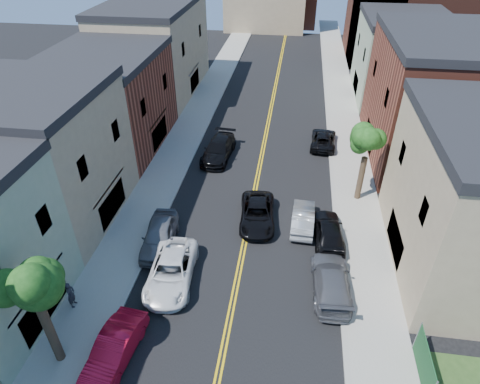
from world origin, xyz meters
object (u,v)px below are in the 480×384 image
at_px(red_sedan, 115,349).
at_px(grey_car_left, 159,235).
at_px(black_suv_lane, 257,214).
at_px(grey_car_right, 331,281).
at_px(pedestrian_left, 71,295).
at_px(white_pickup, 171,271).
at_px(black_car_left, 219,149).
at_px(silver_car_right, 303,218).
at_px(dark_car_right_far, 323,139).
at_px(black_car_right, 329,231).

distance_m(red_sedan, grey_car_left, 8.37).
height_order(red_sedan, grey_car_left, grey_car_left).
bearing_deg(black_suv_lane, grey_car_right, -54.47).
bearing_deg(pedestrian_left, white_pickup, -66.37).
distance_m(grey_car_left, black_suv_lane, 6.94).
bearing_deg(black_car_left, pedestrian_left, -101.50).
xyz_separation_m(grey_car_left, pedestrian_left, (-3.27, -5.65, 0.15)).
relative_size(black_car_left, black_suv_lane, 1.09).
bearing_deg(silver_car_right, black_car_left, -46.77).
height_order(grey_car_left, dark_car_right_far, grey_car_left).
xyz_separation_m(grey_car_right, dark_car_right_far, (0.00, 17.94, -0.11)).
bearing_deg(white_pickup, pedestrian_left, -155.49).
bearing_deg(black_suv_lane, pedestrian_left, -141.19).
distance_m(black_car_right, silver_car_right, 2.13).
xyz_separation_m(red_sedan, dark_car_right_far, (10.69, 23.90, -0.09)).
height_order(white_pickup, grey_car_left, grey_car_left).
height_order(grey_car_left, black_suv_lane, grey_car_left).
distance_m(black_car_right, pedestrian_left, 16.21).
height_order(black_car_left, grey_car_right, black_car_left).
bearing_deg(grey_car_left, grey_car_right, -18.05).
distance_m(black_car_right, dark_car_right_far, 13.50).
bearing_deg(black_car_left, grey_car_left, -93.85).
height_order(black_car_right, black_suv_lane, black_car_right).
distance_m(grey_car_right, silver_car_right, 5.97).
relative_size(red_sedan, dark_car_right_far, 0.96).
bearing_deg(grey_car_right, black_suv_lane, -52.16).
bearing_deg(black_suv_lane, grey_car_left, -156.33).
xyz_separation_m(red_sedan, silver_car_right, (8.99, 11.68, -0.04)).
xyz_separation_m(black_car_right, silver_car_right, (-1.70, 1.28, -0.09)).
distance_m(white_pickup, pedestrian_left, 5.60).
relative_size(red_sedan, black_car_right, 0.97).
distance_m(black_car_right, black_suv_lane, 5.08).
distance_m(white_pickup, black_car_right, 10.61).
height_order(grey_car_right, black_suv_lane, grey_car_right).
height_order(white_pickup, silver_car_right, white_pickup).
relative_size(red_sedan, silver_car_right, 1.05).
relative_size(grey_car_left, dark_car_right_far, 1.05).
height_order(white_pickup, grey_car_right, white_pickup).
height_order(red_sedan, dark_car_right_far, red_sedan).
distance_m(black_car_left, black_suv_lane, 9.70).
bearing_deg(white_pickup, black_car_left, 85.29).
relative_size(grey_car_right, pedestrian_left, 3.11).
height_order(black_car_left, pedestrian_left, pedestrian_left).
distance_m(white_pickup, grey_car_left, 3.37).
height_order(grey_car_right, silver_car_right, grey_car_right).
xyz_separation_m(white_pickup, silver_car_right, (7.67, 6.26, -0.06)).
height_order(grey_car_left, grey_car_right, grey_car_left).
height_order(red_sedan, pedestrian_left, pedestrian_left).
bearing_deg(white_pickup, dark_car_right_far, 58.67).
height_order(red_sedan, black_car_right, black_car_right).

